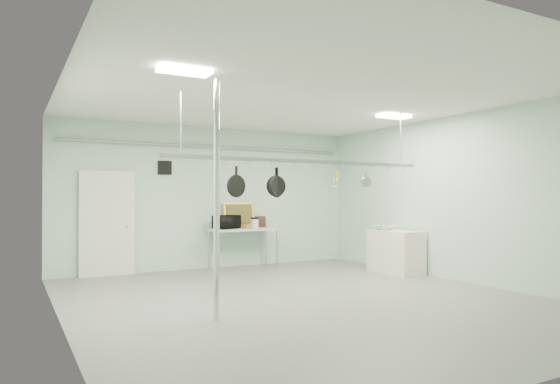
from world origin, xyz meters
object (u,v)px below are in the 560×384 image
fruit_bowl (384,228)px  skillet_mid (276,182)px  prep_table (243,231)px  pot_rack (304,160)px  chrome_pole (216,198)px  skillet_left (236,182)px  coffee_canister (255,224)px  microwave (227,222)px  skillet_right (277,182)px  side_cabinet (396,252)px

fruit_bowl → skillet_mid: 3.75m
prep_table → pot_rack: bearing=-96.9°
prep_table → chrome_pole: bearing=-118.7°
fruit_bowl → skillet_left: (-4.08, -1.36, 0.90)m
coffee_canister → skillet_mid: size_ratio=0.43×
microwave → fruit_bowl: size_ratio=1.32×
chrome_pole → skillet_left: bearing=53.1°
coffee_canister → skillet_right: bearing=-110.0°
microwave → skillet_left: size_ratio=1.16×
skillet_mid → skillet_left: bearing=-176.9°
side_cabinet → microwave: size_ratio=2.18×
fruit_bowl → skillet_mid: bearing=-158.1°
prep_table → fruit_bowl: fruit_bowl is taller
prep_table → coffee_canister: coffee_canister is taller
chrome_pole → prep_table: (2.30, 4.20, -0.77)m
coffee_canister → skillet_left: skillet_left is taller
side_cabinet → skillet_right: (-3.46, -1.10, 1.40)m
microwave → skillet_left: 3.61m
fruit_bowl → side_cabinet: bearing=-69.7°
side_cabinet → skillet_mid: (-3.48, -1.10, 1.40)m
chrome_pole → prep_table: chrome_pole is taller
microwave → pot_rack: bearing=71.0°
microwave → prep_table: bearing=160.2°
side_cabinet → skillet_mid: 3.91m
pot_rack → skillet_mid: bearing=180.0°
side_cabinet → microwave: (-2.95, 2.20, 0.61)m
pot_rack → chrome_pole: bearing=-154.7°
skillet_left → skillet_mid: same height
skillet_right → fruit_bowl: bearing=-1.9°
fruit_bowl → coffee_canister: bearing=139.3°
microwave → skillet_right: (-0.51, -3.30, 0.79)m
skillet_right → side_cabinet: bearing=-6.2°
prep_table → side_cabinet: bearing=-40.8°
microwave → skillet_right: bearing=62.1°
side_cabinet → chrome_pole: bearing=-157.6°
side_cabinet → microwave: microwave is taller
chrome_pole → skillet_right: chrome_pole is taller
pot_rack → coffee_canister: pot_rack is taller
skillet_right → prep_table: bearing=50.6°
microwave → skillet_mid: 3.44m
prep_table → skillet_mid: skillet_mid is taller
pot_rack → fruit_bowl: bearing=25.5°
coffee_canister → skillet_mid: bearing=-110.2°
skillet_right → skillet_left: bearing=156.1°
coffee_canister → fruit_bowl: 2.89m
side_cabinet → fruit_bowl: fruit_bowl is taller
chrome_pole → fruit_bowl: chrome_pole is taller
skillet_left → pot_rack: bearing=-13.4°
coffee_canister → skillet_left: size_ratio=0.43×
prep_table → skillet_left: 3.82m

